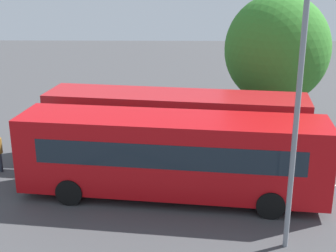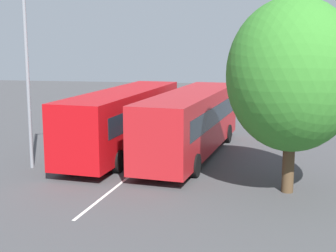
% 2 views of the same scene
% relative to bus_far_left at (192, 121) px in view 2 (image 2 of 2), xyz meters
% --- Properties ---
extents(ground_plane, '(80.25, 80.25, 0.00)m').
position_rel_bus_far_left_xyz_m(ground_plane, '(-0.48, 1.73, -1.73)').
color(ground_plane, '#424244').
extents(bus_far_left, '(11.45, 4.00, 3.12)m').
position_rel_bus_far_left_xyz_m(bus_far_left, '(0.00, 0.00, 0.00)').
color(bus_far_left, '#AD191E').
rests_on(bus_far_left, ground).
extents(bus_center_left, '(11.43, 3.77, 3.12)m').
position_rel_bus_far_left_xyz_m(bus_center_left, '(0.13, 3.41, 0.00)').
color(bus_center_left, '#B70C11').
rests_on(bus_center_left, ground).
extents(pedestrian, '(0.45, 0.45, 1.70)m').
position_rel_bus_far_left_xyz_m(pedestrian, '(7.40, 1.15, -0.72)').
color(pedestrian, '#232833').
rests_on(pedestrian, ground).
extents(street_lamp, '(1.44, 2.27, 7.89)m').
position_rel_bus_far_left_xyz_m(street_lamp, '(-3.33, 6.51, 2.82)').
color(street_lamp, gray).
rests_on(street_lamp, ground).
extents(depot_tree, '(5.28, 4.75, 7.15)m').
position_rel_bus_far_left_xyz_m(depot_tree, '(-5.14, -4.21, 2.64)').
color(depot_tree, '#4C3823').
rests_on(depot_tree, ground).
extents(lane_stripe_outer_left, '(17.49, 1.97, 0.01)m').
position_rel_bus_far_left_xyz_m(lane_stripe_outer_left, '(-0.48, 1.73, -1.72)').
color(lane_stripe_outer_left, silver).
rests_on(lane_stripe_outer_left, ground).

